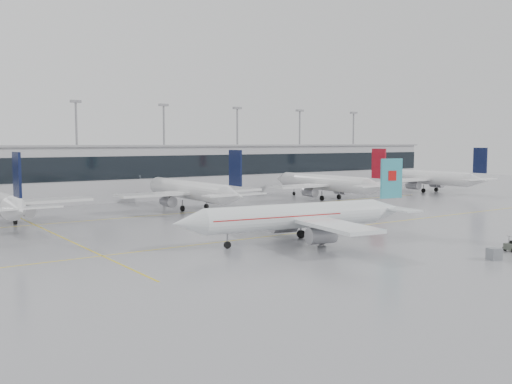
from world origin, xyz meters
TOP-DOWN VIEW (x-y plane):
  - ground at (0.00, 0.00)m, footprint 320.00×320.00m
  - taxi_line_main at (0.00, 0.00)m, footprint 120.00×0.25m
  - taxi_line_north at (0.00, 30.00)m, footprint 120.00×0.25m
  - taxi_line_cross at (-30.00, 15.00)m, footprint 0.25×60.00m
  - terminal at (0.00, 62.00)m, footprint 180.00×15.00m
  - terminal_glass at (0.00, 54.45)m, footprint 180.00×0.20m
  - terminal_roof at (0.00, 62.00)m, footprint 182.00×16.00m
  - light_masts at (0.00, 68.00)m, footprint 156.40×1.00m
  - air_canada_jet at (-5.12, -6.09)m, footprint 34.73×27.56m
  - parked_jet_c at (-0.00, 33.69)m, footprint 29.64×36.96m
  - parked_jet_d at (35.00, 33.69)m, footprint 29.64×36.96m
  - parked_jet_e at (70.00, 33.69)m, footprint 29.64×36.96m
  - gse_unit at (4.86, -27.11)m, footprint 1.58×1.51m

SIDE VIEW (x-z plane):
  - ground at x=0.00m, z-range 0.00..0.00m
  - taxi_line_main at x=0.00m, z-range 0.00..0.01m
  - taxi_line_north at x=0.00m, z-range 0.00..0.01m
  - taxi_line_cross at x=-30.00m, z-range 0.00..0.01m
  - gse_unit at x=4.86m, z-range 0.00..1.32m
  - air_canada_jet at x=-5.12m, z-range -1.98..8.73m
  - parked_jet_c at x=0.00m, z-range -2.15..9.57m
  - parked_jet_d at x=35.00m, z-range -2.15..9.57m
  - parked_jet_e at x=70.00m, z-range -2.15..9.57m
  - terminal at x=0.00m, z-range 0.00..12.00m
  - terminal_glass at x=0.00m, z-range 5.00..10.00m
  - terminal_roof at x=0.00m, z-range 12.00..12.40m
  - light_masts at x=0.00m, z-range 2.04..24.64m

